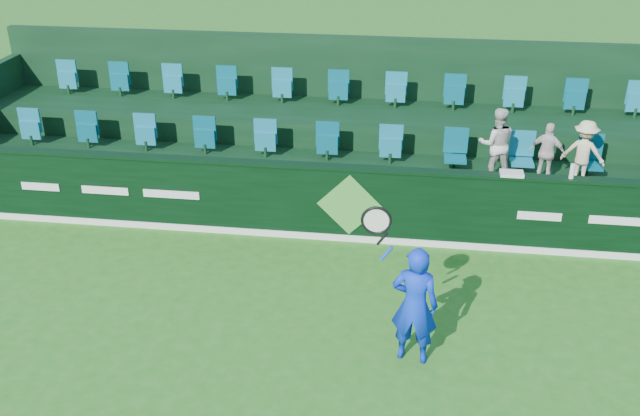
# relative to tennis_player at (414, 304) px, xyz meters

# --- Properties ---
(ground) EXTENTS (60.00, 60.00, 0.00)m
(ground) POSITION_rel_tennis_player_xyz_m (-1.12, -0.84, -0.85)
(ground) COLOR #256D1A
(ground) RESTS_ON ground
(sponsor_hoarding) EXTENTS (16.00, 0.25, 1.35)m
(sponsor_hoarding) POSITION_rel_tennis_player_xyz_m (-1.12, 3.16, -0.17)
(sponsor_hoarding) COLOR black
(sponsor_hoarding) RESTS_ON ground
(stand_tier_front) EXTENTS (16.00, 2.00, 0.80)m
(stand_tier_front) POSITION_rel_tennis_player_xyz_m (-1.12, 4.26, -0.45)
(stand_tier_front) COLOR black
(stand_tier_front) RESTS_ON ground
(stand_tier_back) EXTENTS (16.00, 1.80, 1.30)m
(stand_tier_back) POSITION_rel_tennis_player_xyz_m (-1.12, 6.16, -0.20)
(stand_tier_back) COLOR black
(stand_tier_back) RESTS_ON ground
(stand_rear) EXTENTS (16.00, 4.10, 2.60)m
(stand_rear) POSITION_rel_tennis_player_xyz_m (-1.12, 6.60, 0.37)
(stand_rear) COLOR black
(stand_rear) RESTS_ON ground
(seat_row_front) EXTENTS (13.50, 0.50, 0.60)m
(seat_row_front) POSITION_rel_tennis_player_xyz_m (-1.12, 4.66, 0.25)
(seat_row_front) COLOR #16758E
(seat_row_front) RESTS_ON stand_tier_front
(seat_row_back) EXTENTS (13.50, 0.50, 0.60)m
(seat_row_back) POSITION_rel_tennis_player_xyz_m (-1.12, 6.46, 0.75)
(seat_row_back) COLOR #16758E
(seat_row_back) RESTS_ON stand_tier_back
(tennis_player) EXTENTS (1.11, 0.49, 2.31)m
(tennis_player) POSITION_rel_tennis_player_xyz_m (0.00, 0.00, 0.00)
(tennis_player) COLOR #0C30D7
(tennis_player) RESTS_ON ground
(spectator_left) EXTENTS (0.66, 0.53, 1.30)m
(spectator_left) POSITION_rel_tennis_player_xyz_m (1.32, 4.28, 0.60)
(spectator_left) COLOR beige
(spectator_left) RESTS_ON stand_tier_front
(spectator_middle) EXTENTS (0.68, 0.48, 1.07)m
(spectator_middle) POSITION_rel_tennis_player_xyz_m (2.20, 4.28, 0.49)
(spectator_middle) COLOR silver
(spectator_middle) RESTS_ON stand_tier_front
(spectator_right) EXTENTS (0.84, 0.66, 1.14)m
(spectator_right) POSITION_rel_tennis_player_xyz_m (2.80, 4.28, 0.52)
(spectator_right) COLOR beige
(spectator_right) RESTS_ON stand_tier_front
(towel) EXTENTS (0.37, 0.24, 0.06)m
(towel) POSITION_rel_tennis_player_xyz_m (1.47, 3.16, 0.53)
(towel) COLOR silver
(towel) RESTS_ON sponsor_hoarding
(drinks_bottle) EXTENTS (0.08, 0.08, 0.24)m
(drinks_bottle) POSITION_rel_tennis_player_xyz_m (2.40, 3.16, 0.62)
(drinks_bottle) COLOR silver
(drinks_bottle) RESTS_ON sponsor_hoarding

